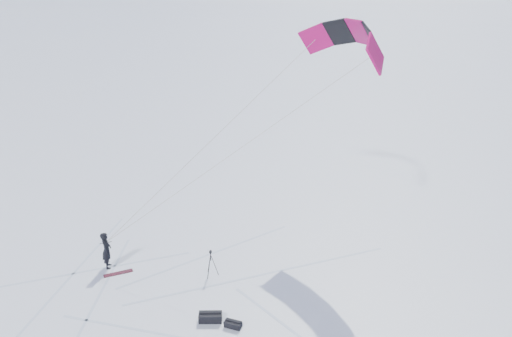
{
  "coord_description": "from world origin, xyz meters",
  "views": [
    {
      "loc": [
        4.5,
        -18.36,
        13.23
      ],
      "look_at": [
        3.66,
        4.56,
        4.16
      ],
      "focal_mm": 35.0,
      "sensor_mm": 36.0,
      "label": 1
    }
  ],
  "objects_px": {
    "tripod": "(211,260)",
    "gear_bag_b": "(233,324)",
    "gear_bag_a": "(210,317)",
    "snowboard": "(118,273)",
    "snowkiter": "(109,267)"
  },
  "relations": [
    {
      "from": "snowkiter",
      "to": "snowboard",
      "type": "xyz_separation_m",
      "value": [
        0.63,
        -0.54,
        0.02
      ]
    },
    {
      "from": "tripod",
      "to": "snowkiter",
      "type": "bearing_deg",
      "value": 168.91
    },
    {
      "from": "tripod",
      "to": "gear_bag_a",
      "type": "xyz_separation_m",
      "value": [
        0.36,
        -3.26,
        -0.66
      ]
    },
    {
      "from": "snowboard",
      "to": "gear_bag_b",
      "type": "relative_size",
      "value": 1.8
    },
    {
      "from": "snowkiter",
      "to": "tripod",
      "type": "height_order",
      "value": "tripod"
    },
    {
      "from": "gear_bag_a",
      "to": "gear_bag_b",
      "type": "height_order",
      "value": "gear_bag_a"
    },
    {
      "from": "snowkiter",
      "to": "snowboard",
      "type": "bearing_deg",
      "value": -147.22
    },
    {
      "from": "tripod",
      "to": "gear_bag_a",
      "type": "height_order",
      "value": "tripod"
    },
    {
      "from": "snowboard",
      "to": "gear_bag_a",
      "type": "relative_size",
      "value": 1.4
    },
    {
      "from": "tripod",
      "to": "gear_bag_b",
      "type": "bearing_deg",
      "value": -75.34
    },
    {
      "from": "snowboard",
      "to": "gear_bag_a",
      "type": "xyz_separation_m",
      "value": [
        4.76,
        -3.24,
        0.17
      ]
    },
    {
      "from": "gear_bag_a",
      "to": "gear_bag_b",
      "type": "relative_size",
      "value": 1.28
    },
    {
      "from": "gear_bag_a",
      "to": "snowboard",
      "type": "bearing_deg",
      "value": 142.92
    },
    {
      "from": "snowboard",
      "to": "gear_bag_b",
      "type": "distance_m",
      "value": 6.74
    },
    {
      "from": "snowboard",
      "to": "gear_bag_a",
      "type": "bearing_deg",
      "value": -59.81
    }
  ]
}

